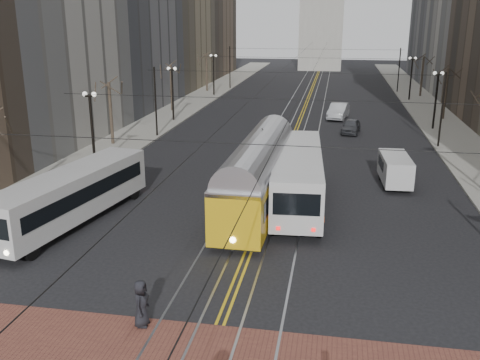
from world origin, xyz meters
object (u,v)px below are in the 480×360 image
at_px(pedestrian_a, 141,303).
at_px(transit_bus, 72,198).
at_px(cargo_van, 395,171).
at_px(streetcar, 258,180).
at_px(sedan_silver, 338,111).
at_px(sedan_grey, 351,126).
at_px(rear_bus, 298,178).

bearing_deg(pedestrian_a, transit_bus, 36.51).
distance_m(cargo_van, pedestrian_a, 22.45).
distance_m(streetcar, sedan_silver, 30.92).
xyz_separation_m(cargo_van, pedestrian_a, (-10.91, -19.63, -0.09)).
xyz_separation_m(streetcar, cargo_van, (8.56, 5.97, -0.68)).
bearing_deg(sedan_grey, streetcar, -97.30).
relative_size(rear_bus, sedan_grey, 3.11).
relative_size(transit_bus, streetcar, 0.82).
height_order(cargo_van, sedan_silver, cargo_van).
distance_m(transit_bus, sedan_grey, 31.48).
relative_size(transit_bus, rear_bus, 0.93).
distance_m(transit_bus, pedestrian_a, 11.86).
height_order(streetcar, cargo_van, streetcar).
bearing_deg(rear_bus, transit_bus, -159.67).
distance_m(streetcar, cargo_van, 10.46).
xyz_separation_m(transit_bus, pedestrian_a, (7.40, -9.25, -0.54)).
bearing_deg(sedan_silver, rear_bus, -85.27).
bearing_deg(pedestrian_a, cargo_van, -31.24).
height_order(transit_bus, sedan_grey, transit_bus).
distance_m(rear_bus, cargo_van, 8.04).
bearing_deg(pedestrian_a, sedan_silver, -11.23).
bearing_deg(pedestrian_a, rear_bus, -19.83).
distance_m(transit_bus, sedan_silver, 37.84).
distance_m(rear_bus, sedan_silver, 29.70).
distance_m(transit_bus, streetcar, 10.71).
distance_m(streetcar, pedestrian_a, 13.88).
bearing_deg(rear_bus, pedestrian_a, -111.33).
xyz_separation_m(transit_bus, rear_bus, (12.05, 5.37, 0.17)).
bearing_deg(sedan_silver, sedan_grey, -71.30).
relative_size(transit_bus, sedan_silver, 2.26).
xyz_separation_m(cargo_van, sedan_silver, (-3.86, 24.58, -0.16)).
bearing_deg(transit_bus, pedestrian_a, -41.57).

